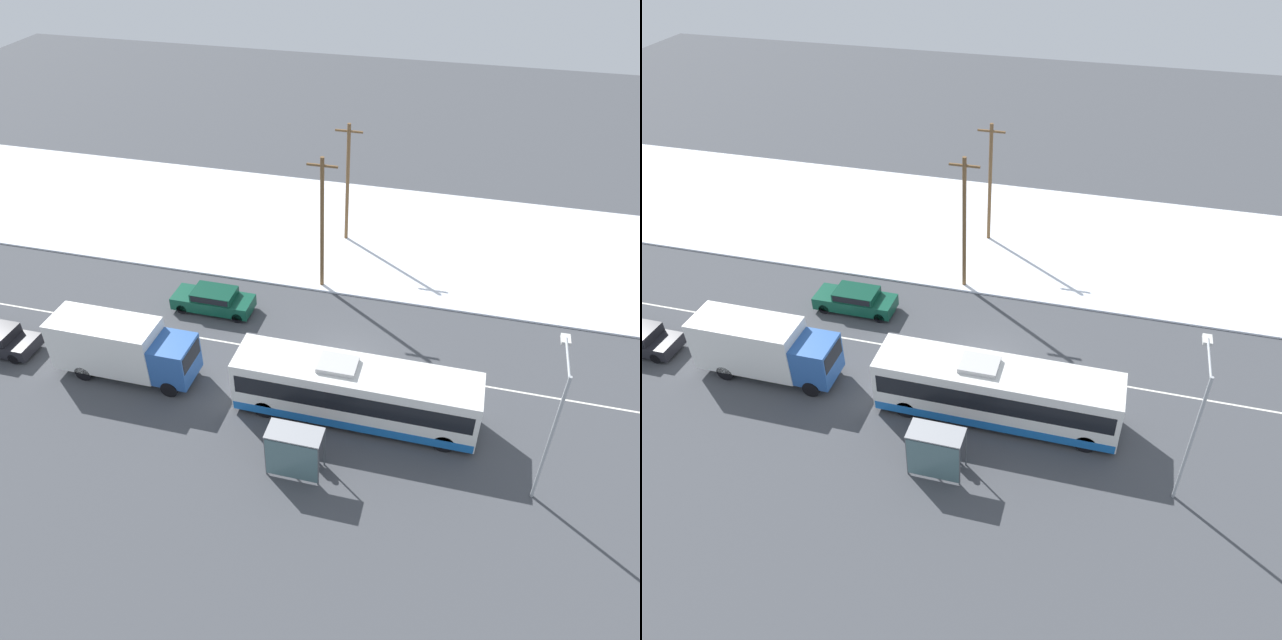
% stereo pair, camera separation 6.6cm
% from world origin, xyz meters
% --- Properties ---
extents(ground_plane, '(120.00, 120.00, 0.00)m').
position_xyz_m(ground_plane, '(0.00, 0.00, 0.00)').
color(ground_plane, '#424449').
extents(snow_lot, '(80.00, 15.41, 0.12)m').
position_xyz_m(snow_lot, '(0.00, 13.85, 0.06)').
color(snow_lot, silver).
rests_on(snow_lot, ground_plane).
extents(lane_marking_center, '(60.00, 0.12, 0.00)m').
position_xyz_m(lane_marking_center, '(0.00, 0.00, 0.00)').
color(lane_marking_center, silver).
rests_on(lane_marking_center, ground_plane).
extents(city_bus, '(11.64, 2.57, 3.23)m').
position_xyz_m(city_bus, '(1.33, -3.69, 1.58)').
color(city_bus, white).
rests_on(city_bus, ground_plane).
extents(box_truck, '(7.47, 2.30, 3.24)m').
position_xyz_m(box_truck, '(-10.92, -3.68, 1.78)').
color(box_truck, silver).
rests_on(box_truck, ground_plane).
extents(sedan_car, '(4.79, 1.80, 1.43)m').
position_xyz_m(sedan_car, '(-8.57, 2.69, 0.79)').
color(sedan_car, '#0F4733').
rests_on(sedan_car, ground_plane).
extents(pedestrian_at_stop, '(0.63, 0.28, 1.74)m').
position_xyz_m(pedestrian_at_stop, '(-0.03, -6.80, 1.07)').
color(pedestrian_at_stop, '#23232D').
rests_on(pedestrian_at_stop, ground_plane).
extents(bus_shelter, '(2.44, 1.20, 2.40)m').
position_xyz_m(bus_shelter, '(-0.50, -7.87, 1.67)').
color(bus_shelter, gray).
rests_on(bus_shelter, ground_plane).
extents(streetlamp, '(0.36, 2.85, 6.94)m').
position_xyz_m(streetlamp, '(9.70, -5.85, 4.45)').
color(streetlamp, '#9EA3A8').
rests_on(streetlamp, ground_plane).
extents(utility_pole_roadside, '(1.80, 0.24, 8.56)m').
position_xyz_m(utility_pole_roadside, '(-2.99, 6.80, 4.47)').
color(utility_pole_roadside, brown).
rests_on(utility_pole_roadside, ground_plane).
extents(utility_pole_snowlot, '(1.80, 0.24, 8.32)m').
position_xyz_m(utility_pole_snowlot, '(-2.80, 12.89, 4.35)').
color(utility_pole_snowlot, brown).
rests_on(utility_pole_snowlot, ground_plane).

